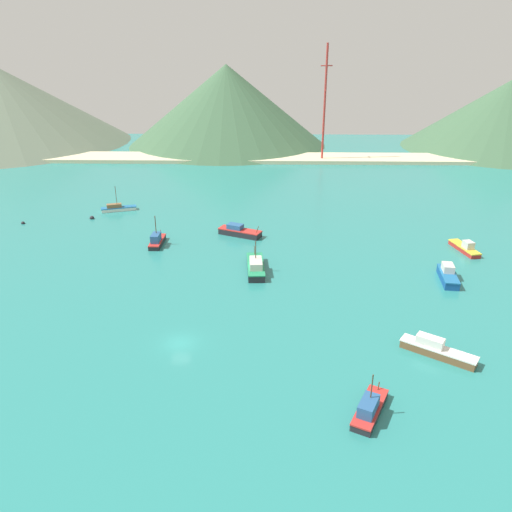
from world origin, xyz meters
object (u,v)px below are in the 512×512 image
object	(u,v)px
fishing_boat_9	(436,350)
fishing_boat_7	(369,409)
fishing_boat_3	(256,266)
radio_tower	(325,104)
fishing_boat_6	(118,208)
fishing_boat_5	(448,275)
fishing_boat_2	(239,231)
buoy_1	(92,218)
buoy_0	(23,223)
fishing_boat_0	(465,248)
fishing_boat_1	(157,241)

from	to	relation	value
fishing_boat_9	fishing_boat_7	bearing A→B (deg)	-133.06
fishing_boat_3	radio_tower	xyz separation A→B (m)	(20.70, 90.31, 18.22)
fishing_boat_6	fishing_boat_5	bearing A→B (deg)	-29.02
fishing_boat_2	fishing_boat_7	bearing A→B (deg)	-72.82
fishing_boat_7	fishing_boat_9	size ratio (longest dim) A/B	0.84
fishing_boat_2	fishing_boat_6	world-z (taller)	fishing_boat_6
fishing_boat_5	buoy_1	size ratio (longest dim) A/B	7.89
fishing_boat_5	fishing_boat_7	xyz separation A→B (m)	(-19.69, -34.02, -0.08)
fishing_boat_6	buoy_0	size ratio (longest dim) A/B	10.35
fishing_boat_0	fishing_boat_3	xyz separation A→B (m)	(-40.52, -10.18, 0.24)
fishing_boat_0	buoy_0	bearing A→B (deg)	171.40
fishing_boat_2	radio_tower	size ratio (longest dim) A/B	0.25
fishing_boat_9	buoy_1	bearing A→B (deg)	139.40
buoy_0	fishing_boat_2	bearing A→B (deg)	-7.31
fishing_boat_3	fishing_boat_5	distance (m)	32.96
fishing_boat_6	fishing_boat_9	bearing A→B (deg)	-45.78
fishing_boat_0	fishing_boat_7	xyz separation A→B (m)	(-27.38, -47.12, 0.14)
fishing_boat_3	fishing_boat_5	bearing A→B (deg)	-5.08
fishing_boat_7	buoy_0	world-z (taller)	fishing_boat_7
fishing_boat_2	fishing_boat_5	world-z (taller)	fishing_boat_2
fishing_boat_5	fishing_boat_6	bearing A→B (deg)	150.98
fishing_boat_3	radio_tower	bearing A→B (deg)	77.09
fishing_boat_2	fishing_boat_9	size ratio (longest dim) A/B	1.05
buoy_1	fishing_boat_1	bearing A→B (deg)	-40.83
fishing_boat_6	buoy_1	world-z (taller)	fishing_boat_6
fishing_boat_1	fishing_boat_7	distance (m)	59.28
fishing_boat_1	fishing_boat_3	bearing A→B (deg)	-31.20
fishing_boat_9	buoy_0	xyz separation A→B (m)	(-76.76, 49.72, -0.72)
fishing_boat_7	radio_tower	xyz separation A→B (m)	(7.56, 127.25, 18.32)
fishing_boat_0	buoy_1	bearing A→B (deg)	167.24
fishing_boat_1	buoy_1	xyz separation A→B (m)	(-18.41, 15.91, -0.78)
buoy_1	fishing_boat_3	bearing A→B (deg)	-36.10
fishing_boat_7	fishing_boat_6	bearing A→B (deg)	123.59
fishing_boat_1	fishing_boat_2	world-z (taller)	fishing_boat_1
fishing_boat_6	fishing_boat_2	bearing A→B (deg)	-28.16
fishing_boat_6	fishing_boat_1	bearing A→B (deg)	-57.51
fishing_boat_5	buoy_1	distance (m)	77.76
fishing_boat_9	radio_tower	distance (m)	117.21
fishing_boat_1	fishing_boat_2	bearing A→B (deg)	19.88
fishing_boat_7	fishing_boat_3	bearing A→B (deg)	109.58
fishing_boat_1	buoy_0	bearing A→B (deg)	159.66
fishing_boat_2	buoy_1	size ratio (longest dim) A/B	9.26
fishing_boat_1	fishing_boat_9	xyz separation A→B (m)	(43.99, -37.57, -0.10)
fishing_boat_1	fishing_boat_6	world-z (taller)	fishing_boat_6
fishing_boat_0	buoy_0	world-z (taller)	fishing_boat_0
fishing_boat_7	buoy_1	size ratio (longest dim) A/B	7.41
fishing_boat_2	fishing_boat_5	bearing A→B (deg)	-29.72
fishing_boat_3	fishing_boat_7	xyz separation A→B (m)	(13.14, -36.94, -0.10)
fishing_boat_1	radio_tower	size ratio (longest dim) A/B	0.19
fishing_boat_1	fishing_boat_7	bearing A→B (deg)	-55.92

